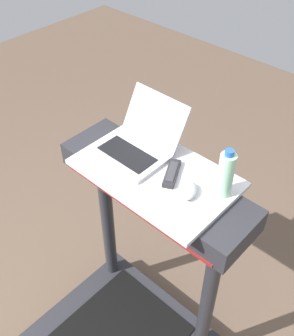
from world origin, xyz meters
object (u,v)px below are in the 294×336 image
Objects in this scene: laptop at (138,142)px; tv_remote at (172,173)px; computer_mouse at (189,191)px; water_bottle at (226,174)px.

tv_remote is at bearing -4.72° from laptop.
laptop is 0.33m from computer_mouse.
water_bottle is 0.23m from tv_remote.
computer_mouse is (0.33, -0.06, -0.03)m from laptop.
laptop is 0.22m from tv_remote.
tv_remote is (0.21, -0.02, -0.03)m from laptop.
laptop is 1.52× the size of water_bottle.
laptop reaches higher than tv_remote.
computer_mouse is 0.15m from water_bottle.
laptop is at bearing 173.28° from tv_remote.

